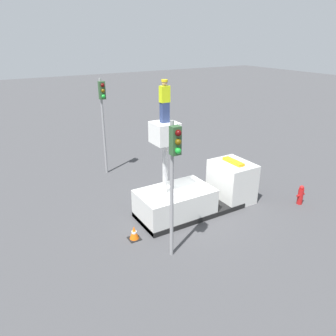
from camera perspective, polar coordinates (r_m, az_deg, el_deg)
ground_plane at (r=16.29m, az=3.79°, el=-7.62°), size 120.00×120.00×0.00m
bucket_truck at (r=16.08m, az=5.18°, el=-4.38°), size 6.11×2.20×4.69m
worker at (r=13.61m, az=-0.59°, el=11.54°), size 0.40×0.26×1.75m
traffic_light_pole at (r=11.43m, az=1.05°, el=0.39°), size 0.34×0.57×5.43m
traffic_light_across at (r=19.70m, az=-11.28°, el=10.10°), size 0.34×0.57×5.80m
fire_hydrant at (r=18.06m, az=22.09°, el=-4.37°), size 0.52×0.28×1.03m
traffic_cone_rear at (r=14.22m, az=-5.92°, el=-11.20°), size 0.50×0.50×0.61m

